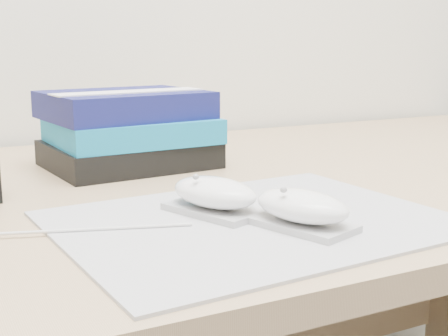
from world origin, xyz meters
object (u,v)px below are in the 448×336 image
mouse_front (302,209)px  book_stack (128,130)px  desk (229,309)px  mouse_rear (214,195)px

mouse_front → book_stack: book_stack is taller
desk → mouse_rear: (-0.14, -0.24, 0.26)m
book_stack → desk: bearing=-26.3°
desk → mouse_rear: bearing=-121.0°
desk → mouse_front: 0.43m
desk → book_stack: book_stack is taller
mouse_front → book_stack: (-0.05, 0.40, 0.03)m
desk → mouse_front: bearing=-105.2°
mouse_rear → book_stack: (0.01, 0.31, 0.03)m
desk → mouse_front: mouse_front is taller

